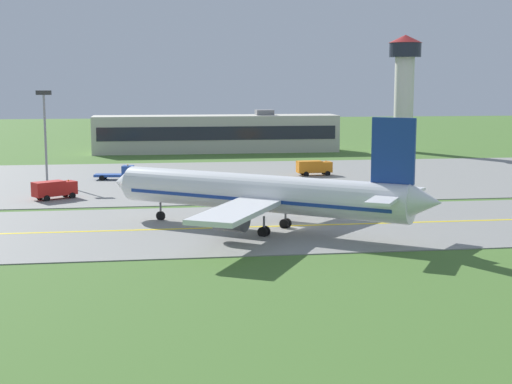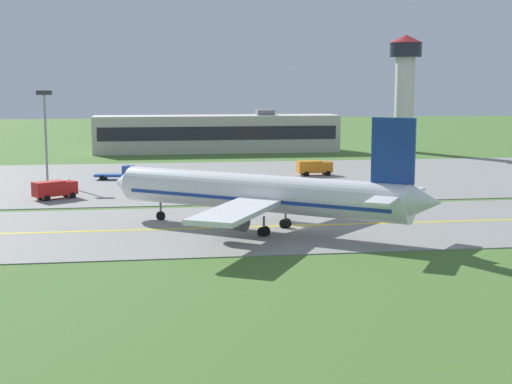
# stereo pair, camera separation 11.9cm
# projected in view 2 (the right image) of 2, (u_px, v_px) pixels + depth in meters

# --- Properties ---
(ground_plane) EXTENTS (500.00, 500.00, 0.00)m
(ground_plane) POSITION_uv_depth(u_px,v_px,m) (295.00, 227.00, 85.64)
(ground_plane) COLOR #47702D
(taxiway_strip) EXTENTS (240.00, 28.00, 0.10)m
(taxiway_strip) POSITION_uv_depth(u_px,v_px,m) (295.00, 226.00, 85.63)
(taxiway_strip) COLOR gray
(taxiway_strip) RESTS_ON ground
(apron_pad) EXTENTS (140.00, 52.00, 0.10)m
(apron_pad) POSITION_uv_depth(u_px,v_px,m) (305.00, 178.00, 128.17)
(apron_pad) COLOR gray
(apron_pad) RESTS_ON ground
(taxiway_centreline) EXTENTS (220.00, 0.60, 0.01)m
(taxiway_centreline) POSITION_uv_depth(u_px,v_px,m) (295.00, 226.00, 85.62)
(taxiway_centreline) COLOR yellow
(taxiway_centreline) RESTS_ON taxiway_strip
(airplane_lead) EXTENTS (33.97, 28.97, 12.70)m
(airplane_lead) POSITION_uv_depth(u_px,v_px,m) (263.00, 194.00, 82.40)
(airplane_lead) COLOR white
(airplane_lead) RESTS_ON ground
(service_truck_baggage) EXTENTS (6.14, 5.00, 2.60)m
(service_truck_baggage) POSITION_uv_depth(u_px,v_px,m) (55.00, 189.00, 104.66)
(service_truck_baggage) COLOR red
(service_truck_baggage) RESTS_ON ground
(service_truck_fuel) EXTENTS (6.15, 2.73, 2.60)m
(service_truck_fuel) POSITION_uv_depth(u_px,v_px,m) (314.00, 167.00, 130.67)
(service_truck_fuel) COLOR orange
(service_truck_fuel) RESTS_ON ground
(service_truck_catering) EXTENTS (6.64, 3.08, 2.59)m
(service_truck_catering) POSITION_uv_depth(u_px,v_px,m) (121.00, 173.00, 125.10)
(service_truck_catering) COLOR #264CA5
(service_truck_catering) RESTS_ON ground
(terminal_building) EXTENTS (55.49, 9.58, 9.56)m
(terminal_building) POSITION_uv_depth(u_px,v_px,m) (217.00, 134.00, 173.64)
(terminal_building) COLOR beige
(terminal_building) RESTS_ON ground
(control_tower) EXTENTS (7.60, 7.60, 26.46)m
(control_tower) POSITION_uv_depth(u_px,v_px,m) (405.00, 82.00, 173.22)
(control_tower) COLOR silver
(control_tower) RESTS_ON ground
(apron_light_mast) EXTENTS (2.40, 0.50, 14.70)m
(apron_light_mast) POSITION_uv_depth(u_px,v_px,m) (45.00, 124.00, 121.22)
(apron_light_mast) COLOR gray
(apron_light_mast) RESTS_ON ground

